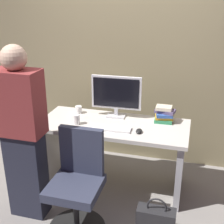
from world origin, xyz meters
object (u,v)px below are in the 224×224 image
Objects in this scene: desk at (113,143)px; cup_by_monitor at (79,110)px; monitor at (116,94)px; keyboard at (110,128)px; mouse at (139,131)px; office_chair at (77,187)px; handbag at (156,221)px; person_at_desk at (23,135)px; book_stack at (164,114)px; cup_near_keyboard at (77,119)px.

desk is 18.90× the size of cup_by_monitor.
monitor is 0.42m from keyboard.
mouse is (0.30, 0.00, 0.01)m from keyboard.
handbag is (0.69, 0.09, -0.29)m from office_chair.
handbag is (0.59, -0.83, -0.86)m from monitor.
book_stack is (1.16, 0.86, -0.02)m from person_at_desk.
person_at_desk is at bearing -134.95° from desk.
office_chair reaches higher than handbag.
book_stack is (0.50, 0.34, 0.07)m from keyboard.
mouse is at bearing 28.49° from person_at_desk.
keyboard is 4.30× the size of mouse.
handbag is (0.56, -0.49, -0.62)m from keyboard.
monitor is at bearing 133.39° from mouse.
person_at_desk is 3.81× the size of keyboard.
keyboard is 0.37m from cup_near_keyboard.
book_stack is at bearing 19.73° from cup_near_keyboard.
cup_near_keyboard is (0.29, 0.55, -0.04)m from person_at_desk.
cup_by_monitor is (-0.09, 0.29, -0.01)m from cup_near_keyboard.
keyboard is 0.61m from book_stack.
office_chair reaches higher than book_stack.
cup_by_monitor is at bearing 76.53° from person_at_desk.
desk is 0.98m from person_at_desk.
desk is at bearing -158.33° from book_stack.
person_at_desk is at bearing -144.44° from keyboard.
office_chair is 0.68m from keyboard.
mouse is 1.22× the size of cup_by_monitor.
book_stack is (0.52, 0.00, -0.18)m from monitor.
desk is 0.52m from monitor.
desk is at bearing 87.93° from keyboard.
cup_near_keyboard is 1.26× the size of cup_by_monitor.
cup_near_keyboard is (-0.66, 0.03, 0.03)m from mouse.
office_chair reaches higher than desk.
cup_by_monitor is 1.45m from handbag.
cup_by_monitor reaches higher than desk.
mouse is at bearing -120.76° from book_stack.
office_chair is at bearing -172.37° from handbag.
office_chair reaches higher than keyboard.
mouse is 0.26× the size of handbag.
desk is 0.41m from mouse.
office_chair is 0.79m from mouse.
book_stack is at bearing 0.94° from cup_by_monitor.
book_stack is (0.50, 0.20, 0.30)m from desk.
cup_by_monitor is 0.96m from book_stack.
mouse is 0.40m from book_stack.
keyboard reaches higher than handbag.
person_at_desk is 0.87m from cup_by_monitor.
desk is 1.65× the size of office_chair.
monitor is at bearing 2.06° from cup_by_monitor.
book_stack is at bearing 59.24° from mouse.
office_chair is 4.29× the size of book_stack.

